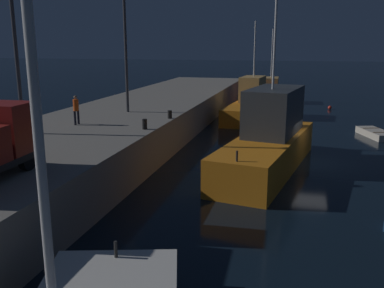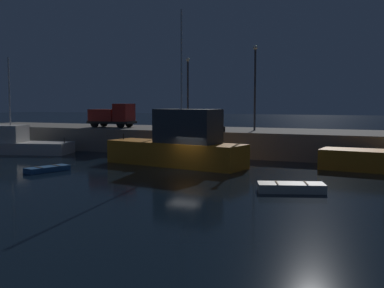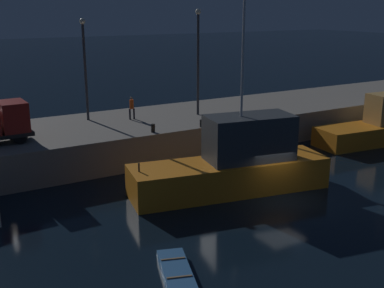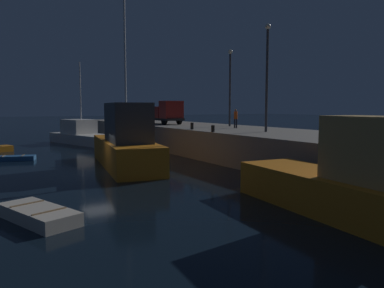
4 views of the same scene
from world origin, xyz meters
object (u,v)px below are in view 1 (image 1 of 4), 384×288
object	(u,v)px
dinghy_red_small	(376,134)
mooring_buoy_near	(330,108)
fishing_boat_white	(250,105)
fishing_boat_orange	(270,93)
dockworker	(76,108)
fishing_boat_blue	(269,139)
bollard_central	(145,124)
bollard_west	(170,114)
lamp_post_west	(16,49)
lamp_post_east	(125,43)

from	to	relation	value
dinghy_red_small	mooring_buoy_near	world-z (taller)	dinghy_red_small
fishing_boat_white	fishing_boat_orange	bearing A→B (deg)	-5.24
mooring_buoy_near	dockworker	xyz separation A→B (m)	(-26.53, 16.36, 3.21)
fishing_boat_blue	dockworker	bearing A→B (deg)	99.30
fishing_boat_blue	dockworker	xyz separation A→B (m)	(-1.86, 11.39, 1.69)
fishing_boat_blue	dockworker	distance (m)	11.66
bollard_central	fishing_boat_blue	bearing A→B (deg)	-72.31
fishing_boat_blue	bollard_west	distance (m)	6.82
lamp_post_west	bollard_west	bearing A→B (deg)	-44.66
mooring_buoy_near	bollard_central	world-z (taller)	bollard_central
fishing_boat_blue	mooring_buoy_near	xyz separation A→B (m)	(24.66, -4.97, -1.52)
mooring_buoy_near	dockworker	bearing A→B (deg)	148.34
fishing_boat_white	mooring_buoy_near	bearing A→B (deg)	-45.50
lamp_post_west	bollard_west	world-z (taller)	lamp_post_west
mooring_buoy_near	bollard_west	distance (m)	25.95
dockworker	bollard_central	bearing A→B (deg)	-94.34
fishing_boat_blue	fishing_boat_white	xyz separation A→B (m)	(16.80, 3.03, -0.43)
mooring_buoy_near	lamp_post_east	bearing A→B (deg)	144.22
fishing_boat_orange	fishing_boat_blue	bearing A→B (deg)	-176.20
dinghy_red_small	lamp_post_west	xyz separation A→B (m)	(-15.57, 20.53, 6.63)
fishing_boat_orange	bollard_west	bearing A→B (deg)	170.33
dinghy_red_small	bollard_west	distance (m)	17.03
dockworker	mooring_buoy_near	bearing A→B (deg)	-31.66
mooring_buoy_near	fishing_boat_white	bearing A→B (deg)	134.50
mooring_buoy_near	fishing_boat_orange	bearing A→B (deg)	58.42
fishing_boat_blue	lamp_post_west	xyz separation A→B (m)	(-4.88, 12.93, 5.16)
lamp_post_east	dockworker	size ratio (longest dim) A/B	4.71
bollard_west	mooring_buoy_near	bearing A→B (deg)	-26.55
lamp_post_west	dockworker	distance (m)	4.85
fishing_boat_orange	dinghy_red_small	distance (m)	20.56
lamp_post_east	dockworker	world-z (taller)	lamp_post_east
dinghy_red_small	lamp_post_west	distance (m)	26.60
bollard_central	fishing_boat_orange	bearing A→B (deg)	-9.12
dockworker	bollard_west	distance (m)	5.95
bollard_west	bollard_central	world-z (taller)	bollard_central
fishing_boat_blue	lamp_post_west	size ratio (longest dim) A/B	1.64
fishing_boat_blue	lamp_post_west	distance (m)	14.75
fishing_boat_white	dinghy_red_small	size ratio (longest dim) A/B	2.82
lamp_post_east	bollard_central	xyz separation A→B (m)	(-5.66, -3.39, -4.53)
dinghy_red_small	dockworker	xyz separation A→B (m)	(-12.55, 18.98, 3.16)
fishing_boat_blue	lamp_post_east	size ratio (longest dim) A/B	1.51
fishing_boat_blue	bollard_central	xyz separation A→B (m)	(-2.20, 6.91, 0.98)
fishing_boat_orange	bollard_west	distance (m)	27.78
mooring_buoy_near	dockworker	world-z (taller)	dockworker
dockworker	bollard_west	world-z (taller)	dockworker
bollard_west	bollard_central	xyz separation A→B (m)	(-3.76, 0.34, 0.03)
fishing_boat_orange	mooring_buoy_near	size ratio (longest dim) A/B	21.30
bollard_central	dockworker	bearing A→B (deg)	85.66
fishing_boat_white	fishing_boat_orange	distance (m)	12.15
fishing_boat_white	mooring_buoy_near	world-z (taller)	fishing_boat_white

